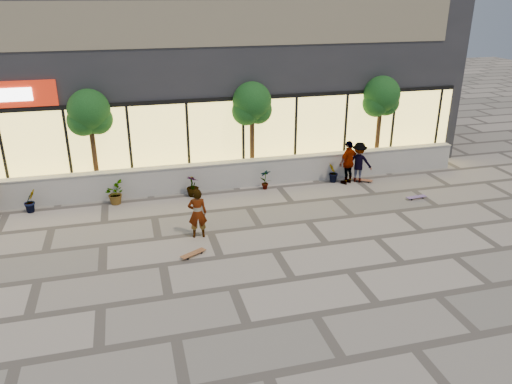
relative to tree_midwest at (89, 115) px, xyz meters
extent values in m
plane|color=#A1968B|center=(3.50, -7.70, -2.99)|extent=(80.00, 80.00, 0.00)
cube|color=#BAB7B0|center=(3.50, -0.70, -2.49)|extent=(22.00, 0.35, 1.00)
cube|color=#B2AFA8|center=(3.50, -0.70, -1.97)|extent=(22.00, 0.42, 0.04)
cube|color=#27282D|center=(3.50, 4.80, 1.26)|extent=(24.00, 9.00, 8.50)
cube|color=#FDDD65|center=(3.50, 0.28, -1.29)|extent=(23.04, 0.05, 3.00)
cube|color=black|center=(3.50, 0.25, 0.26)|extent=(23.04, 0.08, 0.15)
cube|color=brown|center=(3.50, 0.28, 3.01)|extent=(21.60, 0.05, 1.60)
imported|color=#133E16|center=(-2.20, -1.25, -2.58)|extent=(0.57, 0.57, 0.81)
imported|color=#133E16|center=(0.60, -1.25, -2.58)|extent=(0.68, 0.77, 0.81)
imported|color=#133E16|center=(3.40, -1.25, -2.58)|extent=(0.64, 0.64, 0.81)
imported|color=#133E16|center=(6.20, -1.25, -2.58)|extent=(0.46, 0.35, 0.81)
imported|color=#133E16|center=(9.00, -1.25, -2.58)|extent=(0.55, 0.57, 0.81)
cylinder|color=#452718|center=(0.00, 0.00, -1.37)|extent=(0.18, 0.18, 3.24)
sphere|color=#133E16|center=(0.00, 0.00, 0.18)|extent=(1.50, 1.50, 1.50)
sphere|color=#133E16|center=(-0.25, -0.05, -0.18)|extent=(1.10, 1.10, 1.10)
sphere|color=#133E16|center=(0.25, 0.05, -0.18)|extent=(1.10, 1.10, 1.10)
cylinder|color=#452718|center=(6.00, 0.00, -1.37)|extent=(0.18, 0.18, 3.24)
sphere|color=#133E16|center=(6.00, 0.00, 0.18)|extent=(1.50, 1.50, 1.50)
sphere|color=#133E16|center=(5.75, -0.05, -0.18)|extent=(1.10, 1.10, 1.10)
sphere|color=#133E16|center=(6.25, 0.05, -0.18)|extent=(1.10, 1.10, 1.10)
cylinder|color=#452718|center=(11.50, 0.00, -1.37)|extent=(0.18, 0.18, 3.24)
sphere|color=#133E16|center=(11.50, 0.00, 0.18)|extent=(1.50, 1.50, 1.50)
sphere|color=#133E16|center=(11.25, -0.05, -0.18)|extent=(1.10, 1.10, 1.10)
sphere|color=#133E16|center=(11.75, 0.05, -0.18)|extent=(1.10, 1.10, 1.10)
imported|color=white|center=(3.09, -4.60, -2.19)|extent=(0.61, 0.43, 1.59)
imported|color=silver|center=(9.52, -1.48, -2.11)|extent=(1.10, 0.84, 1.74)
imported|color=maroon|center=(10.00, -1.40, -2.18)|extent=(1.21, 1.03, 1.62)
cube|color=brown|center=(2.76, -5.78, -2.90)|extent=(0.80, 0.57, 0.02)
cylinder|color=black|center=(2.94, -5.60, -2.96)|extent=(0.07, 0.05, 0.06)
cylinder|color=black|center=(3.01, -5.73, -2.96)|extent=(0.07, 0.05, 0.06)
cylinder|color=black|center=(2.51, -5.84, -2.96)|extent=(0.07, 0.05, 0.06)
cylinder|color=black|center=(2.58, -5.97, -2.96)|extent=(0.07, 0.05, 0.06)
cube|color=brown|center=(10.18, -1.50, -2.90)|extent=(0.76, 0.60, 0.02)
cylinder|color=black|center=(10.42, -1.58, -2.96)|extent=(0.06, 0.06, 0.06)
cylinder|color=black|center=(10.34, -1.69, -2.96)|extent=(0.06, 0.06, 0.06)
cylinder|color=black|center=(10.02, -1.31, -2.96)|extent=(0.06, 0.06, 0.06)
cylinder|color=black|center=(9.94, -1.42, -2.96)|extent=(0.06, 0.06, 0.06)
cube|color=#664C8C|center=(11.30, -3.63, -2.90)|extent=(0.79, 0.26, 0.02)
cylinder|color=black|center=(11.53, -3.55, -2.96)|extent=(0.06, 0.03, 0.06)
cylinder|color=black|center=(11.54, -3.69, -2.96)|extent=(0.06, 0.03, 0.06)
cylinder|color=black|center=(11.05, -3.58, -2.96)|extent=(0.06, 0.03, 0.06)
cylinder|color=black|center=(11.06, -3.72, -2.96)|extent=(0.06, 0.03, 0.06)
camera|label=1|loc=(1.28, -18.47, 4.10)|focal=35.00mm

